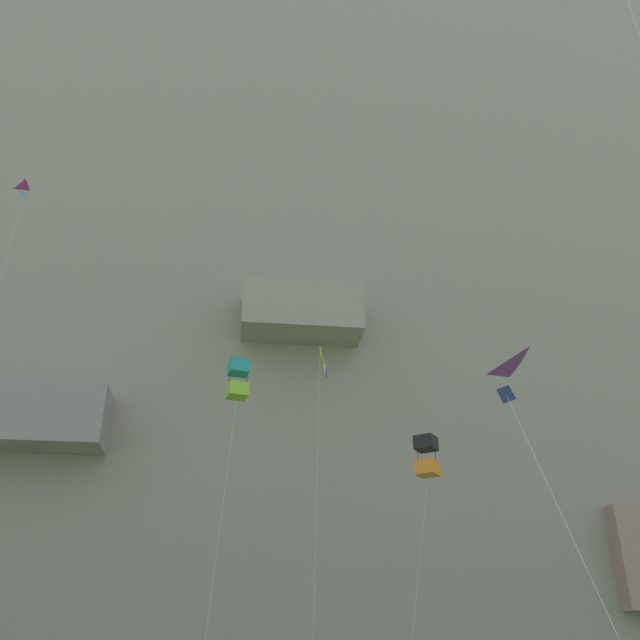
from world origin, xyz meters
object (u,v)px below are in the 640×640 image
object	(u,v)px
kite_delta_low_left	(495,404)
kite_delta_upper_right	(22,217)
kite_box_high_left	(427,456)
kite_box_front_field	(238,380)
kite_banner_mid_right	(323,381)

from	to	relation	value
kite_delta_low_left	kite_delta_upper_right	world-z (taller)	kite_delta_upper_right
kite_box_high_left	kite_box_front_field	size ratio (longest dim) A/B	0.83
kite_box_high_left	kite_banner_mid_right	distance (m)	7.48
kite_delta_low_left	kite_box_front_field	xyz separation A→B (m)	(-5.40, 16.94, 6.98)
kite_box_high_left	kite_delta_upper_right	distance (m)	31.72
kite_banner_mid_right	kite_delta_upper_right	distance (m)	24.50
kite_delta_low_left	kite_box_front_field	world-z (taller)	kite_box_front_field
kite_delta_low_left	kite_banner_mid_right	distance (m)	23.57
kite_delta_low_left	kite_box_high_left	size ratio (longest dim) A/B	0.67
kite_delta_upper_right	kite_box_front_field	xyz separation A→B (m)	(15.00, -11.24, -15.43)
kite_delta_upper_right	kite_banner_mid_right	bearing A→B (deg)	-18.26
kite_delta_low_left	kite_delta_upper_right	distance (m)	41.38
kite_box_high_left	kite_banner_mid_right	xyz separation A→B (m)	(-4.47, 3.42, 4.93)
kite_box_high_left	kite_box_front_field	distance (m)	9.51
kite_box_high_left	kite_box_front_field	bearing A→B (deg)	-171.19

